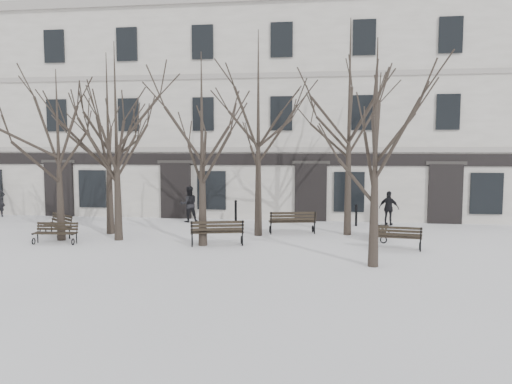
% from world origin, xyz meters
% --- Properties ---
extents(ground, '(100.00, 100.00, 0.00)m').
position_xyz_m(ground, '(0.00, 0.00, 0.00)').
color(ground, white).
rests_on(ground, ground).
extents(building, '(40.40, 10.20, 11.40)m').
position_xyz_m(building, '(0.00, 12.96, 5.52)').
color(building, silver).
rests_on(building, ground).
extents(tree_0, '(4.74, 4.74, 6.77)m').
position_xyz_m(tree_0, '(-6.27, 1.36, 4.23)').
color(tree_0, black).
rests_on(tree_0, ground).
extents(tree_1, '(5.48, 5.48, 7.83)m').
position_xyz_m(tree_1, '(-4.01, 1.71, 4.89)').
color(tree_1, black).
rests_on(tree_1, ground).
extents(tree_2, '(5.06, 5.06, 7.22)m').
position_xyz_m(tree_2, '(-0.38, 1.07, 4.51)').
color(tree_2, black).
rests_on(tree_2, ground).
extents(tree_3, '(4.91, 4.91, 7.02)m').
position_xyz_m(tree_3, '(5.71, -1.46, 4.39)').
color(tree_3, black).
rests_on(tree_3, ground).
extents(tree_4, '(5.37, 5.37, 7.67)m').
position_xyz_m(tree_4, '(-4.95, 3.06, 4.79)').
color(tree_4, black).
rests_on(tree_4, ground).
extents(tree_5, '(5.96, 5.96, 8.51)m').
position_xyz_m(tree_5, '(1.42, 3.49, 5.32)').
color(tree_5, black).
rests_on(tree_5, ground).
extents(tree_6, '(6.31, 6.31, 9.02)m').
position_xyz_m(tree_6, '(5.17, 4.17, 5.64)').
color(tree_6, black).
rests_on(tree_6, ground).
extents(bench_0, '(1.67, 0.72, 0.82)m').
position_xyz_m(bench_0, '(-6.10, 0.63, 0.45)').
color(bench_0, black).
rests_on(bench_0, ground).
extents(bench_1, '(2.09, 1.19, 1.00)m').
position_xyz_m(bench_1, '(0.18, 1.07, 0.55)').
color(bench_1, black).
rests_on(bench_1, ground).
extents(bench_2, '(1.88, 0.89, 0.91)m').
position_xyz_m(bench_2, '(6.76, 1.23, 0.50)').
color(bench_2, black).
rests_on(bench_2, ground).
extents(bench_3, '(1.86, 1.65, 0.94)m').
position_xyz_m(bench_3, '(-6.86, 2.11, 0.51)').
color(bench_3, black).
rests_on(bench_3, ground).
extents(bench_4, '(2.08, 1.11, 1.00)m').
position_xyz_m(bench_4, '(2.83, 4.08, 0.54)').
color(bench_4, black).
rests_on(bench_4, ground).
extents(bench_5, '(0.93, 1.80, 0.87)m').
position_xyz_m(bench_5, '(6.39, 3.27, 0.47)').
color(bench_5, black).
rests_on(bench_5, ground).
extents(bollard_a, '(0.14, 0.14, 1.11)m').
position_xyz_m(bollard_a, '(-0.16, 6.95, 0.60)').
color(bollard_a, black).
rests_on(bollard_a, ground).
extents(bollard_b, '(0.13, 0.13, 1.03)m').
position_xyz_m(bollard_b, '(5.69, 6.61, 0.55)').
color(bollard_b, black).
rests_on(bollard_b, ground).
extents(pedestrian_b, '(1.08, 0.99, 1.79)m').
position_xyz_m(pedestrian_b, '(-2.48, 6.74, 0.00)').
color(pedestrian_b, black).
rests_on(pedestrian_b, ground).
extents(pedestrian_c, '(1.04, 0.75, 1.64)m').
position_xyz_m(pedestrian_c, '(7.24, 7.06, 0.00)').
color(pedestrian_c, black).
rests_on(pedestrian_c, ground).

